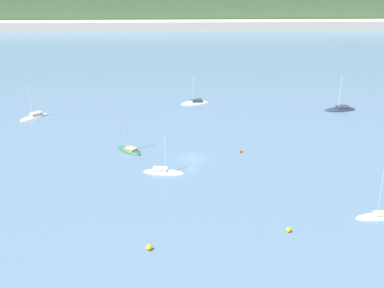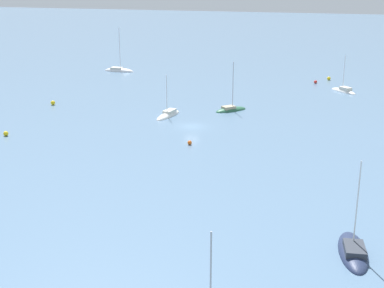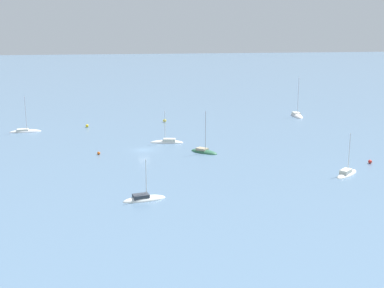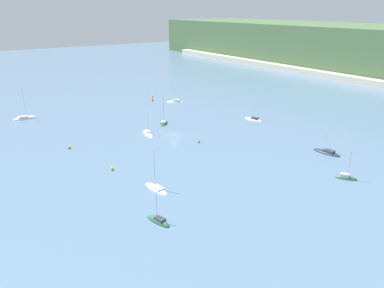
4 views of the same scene
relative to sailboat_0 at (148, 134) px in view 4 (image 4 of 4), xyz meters
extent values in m
plane|color=slate|center=(5.68, 6.32, -0.10)|extent=(600.00, 600.00, 0.00)
ellipsoid|color=white|center=(0.06, -0.01, -0.10)|extent=(8.10, 3.27, 1.40)
cube|color=silver|center=(-0.56, 0.09, 0.61)|extent=(3.02, 1.88, 0.65)
cylinder|color=silver|center=(0.45, -0.07, 3.93)|extent=(0.14, 0.14, 7.29)
ellipsoid|color=#232D4C|center=(42.96, 33.74, -0.10)|extent=(8.45, 3.78, 1.49)
cube|color=#333842|center=(43.60, 33.83, 0.64)|extent=(3.17, 2.25, 0.66)
cylinder|color=silver|center=(42.55, 33.68, 4.59)|extent=(0.14, 0.14, 8.56)
ellipsoid|color=white|center=(-31.87, 30.11, -0.10)|extent=(6.85, 6.62, 1.29)
cube|color=silver|center=(-31.44, 30.52, 0.66)|extent=(2.96, 2.91, 0.80)
cylinder|color=silver|center=(-32.14, 29.86, 4.08)|extent=(0.14, 0.14, 7.65)
ellipsoid|color=silver|center=(35.47, -16.68, -0.10)|extent=(8.17, 3.10, 1.32)
cube|color=silver|center=(36.11, -16.62, 0.50)|extent=(3.02, 1.87, 0.46)
cylinder|color=silver|center=(35.08, -16.73, 4.73)|extent=(0.14, 0.14, 8.93)
ellipsoid|color=white|center=(6.97, 39.51, -0.10)|extent=(7.56, 3.97, 1.38)
cube|color=#333842|center=(7.54, 39.64, 0.61)|extent=(2.91, 2.21, 0.65)
cylinder|color=silver|center=(6.62, 39.42, 3.53)|extent=(0.14, 0.14, 6.50)
ellipsoid|color=#2D6647|center=(-7.37, 10.14, -0.10)|extent=(6.52, 6.26, 1.39)
cube|color=tan|center=(-6.98, 9.78, 0.57)|extent=(2.89, 2.84, 0.56)
cylinder|color=#B2B2B7|center=(-7.62, 10.37, 4.75)|extent=(0.14, 0.14, 8.93)
ellipsoid|color=silver|center=(-41.29, -28.87, -0.10)|extent=(2.95, 8.60, 1.92)
cube|color=beige|center=(-41.31, -29.55, 0.70)|extent=(1.97, 3.12, 0.54)
cylinder|color=silver|center=(-41.28, -28.45, 5.98)|extent=(0.14, 0.14, 11.09)
ellipsoid|color=#2D6647|center=(47.63, -23.02, -0.10)|extent=(6.33, 3.08, 1.85)
cube|color=#333842|center=(48.11, -22.91, 0.70)|extent=(2.41, 1.69, 0.57)
cylinder|color=silver|center=(47.34, -23.09, 3.38)|extent=(0.14, 0.14, 5.93)
ellipsoid|color=#2D6647|center=(56.27, 23.46, -0.10)|extent=(5.07, 4.25, 1.52)
cube|color=silver|center=(55.94, 23.23, 0.76)|extent=(2.13, 1.95, 0.88)
cylinder|color=#B2B2B7|center=(56.48, 23.61, 3.73)|extent=(0.14, 0.14, 6.80)
sphere|color=yellow|center=(-45.03, 26.10, 0.34)|extent=(0.87, 0.87, 0.87)
sphere|color=orange|center=(15.63, 9.09, 0.24)|extent=(0.67, 0.67, 0.67)
sphere|color=red|center=(-39.69, 23.31, 0.30)|extent=(0.78, 0.78, 0.78)
sphere|color=yellow|center=(-1.38, -24.98, 0.34)|extent=(0.88, 0.88, 0.88)
sphere|color=yellow|center=(19.96, -20.68, 0.30)|extent=(0.80, 0.80, 0.80)
camera|label=1|loc=(3.55, -90.57, 45.56)|focal=50.00mm
camera|label=2|loc=(89.96, 32.57, 24.67)|focal=50.00mm
camera|label=3|loc=(9.74, 122.94, 29.59)|focal=50.00mm
camera|label=4|loc=(102.47, -52.53, 38.49)|focal=35.00mm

